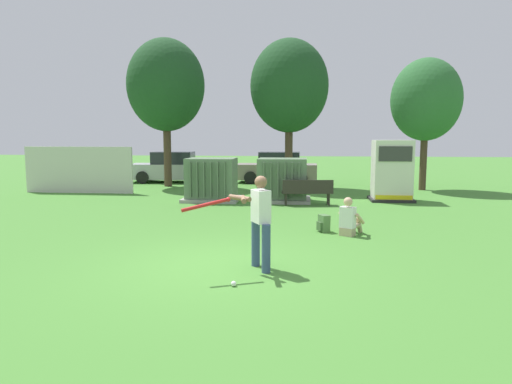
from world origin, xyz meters
TOP-DOWN VIEW (x-y plane):
  - ground_plane at (0.00, 0.00)m, footprint 96.00×96.00m
  - fence_panel at (-8.15, 10.50)m, footprint 4.80×0.12m
  - transformer_west at (-1.95, 8.74)m, footprint 2.10×1.70m
  - transformer_mid_west at (0.74, 8.86)m, footprint 2.10×1.70m
  - generator_enclosure at (4.85, 9.49)m, footprint 1.60×1.40m
  - park_bench at (1.68, 7.92)m, footprint 1.84×0.65m
  - batter at (0.74, -0.11)m, footprint 1.51×1.04m
  - sports_ball at (0.45, -1.11)m, footprint 0.09×0.09m
  - seated_spectator at (2.70, 3.10)m, footprint 0.68×0.78m
  - backpack at (2.08, 3.41)m, footprint 0.35×0.37m
  - tree_left at (-5.11, 13.48)m, footprint 3.70×3.70m
  - tree_center_left at (0.80, 13.33)m, footprint 3.61×3.61m
  - tree_center_right at (6.92, 13.24)m, footprint 3.09×3.09m
  - parked_car_leftmost at (-5.53, 15.50)m, footprint 4.32×2.16m
  - parked_car_left_of_center at (0.12, 15.87)m, footprint 4.21×1.94m

SIDE VIEW (x-z plane):
  - ground_plane at x=0.00m, z-range 0.00..0.00m
  - sports_ball at x=0.45m, z-range 0.00..0.09m
  - backpack at x=2.08m, z-range -0.01..0.43m
  - seated_spectator at x=2.70m, z-range -0.11..0.86m
  - park_bench at x=1.68m, z-range 0.08..0.99m
  - parked_car_leftmost at x=-5.53m, z-range -0.06..1.56m
  - parked_car_left_of_center at x=0.12m, z-range -0.06..1.56m
  - transformer_west at x=-1.95m, z-range -0.02..1.60m
  - transformer_mid_west at x=0.74m, z-range -0.02..1.60m
  - batter at x=0.74m, z-range 0.11..1.85m
  - fence_panel at x=-8.15m, z-range 0.00..2.00m
  - generator_enclosure at x=4.85m, z-range -0.01..2.29m
  - tree_center_right at x=6.92m, z-range 1.10..7.00m
  - tree_center_left at x=0.80m, z-range 1.28..8.17m
  - tree_left at x=-5.11m, z-range 1.32..8.38m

